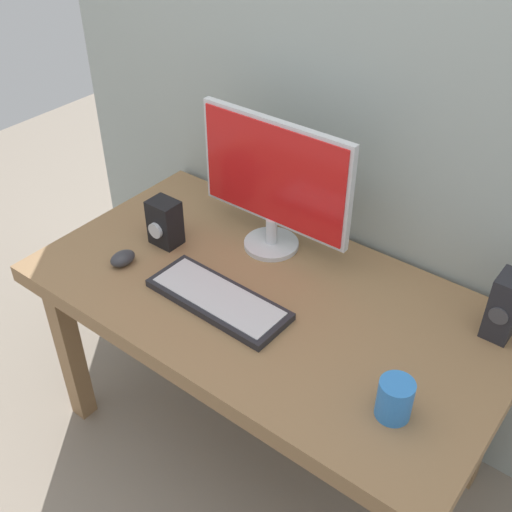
# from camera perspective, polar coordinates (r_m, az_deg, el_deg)

# --- Properties ---
(ground_plane) EXTENTS (6.00, 6.00, 0.00)m
(ground_plane) POSITION_cam_1_polar(r_m,az_deg,el_deg) (2.33, 0.80, -16.77)
(ground_plane) COLOR gray
(desk) EXTENTS (1.42, 0.77, 0.70)m
(desk) POSITION_cam_1_polar(r_m,az_deg,el_deg) (1.87, 0.96, -5.41)
(desk) COLOR #936D47
(desk) RESTS_ON ground_plane
(monitor) EXTENTS (0.53, 0.18, 0.43)m
(monitor) POSITION_cam_1_polar(r_m,az_deg,el_deg) (1.88, 1.67, 6.93)
(monitor) COLOR silver
(monitor) RESTS_ON desk
(keyboard_primary) EXTENTS (0.44, 0.17, 0.03)m
(keyboard_primary) POSITION_cam_1_polar(r_m,az_deg,el_deg) (1.78, -3.51, -3.98)
(keyboard_primary) COLOR #232328
(keyboard_primary) RESTS_ON desk
(mouse) EXTENTS (0.06, 0.09, 0.04)m
(mouse) POSITION_cam_1_polar(r_m,az_deg,el_deg) (1.96, -12.19, -0.21)
(mouse) COLOR #333338
(mouse) RESTS_ON desk
(speaker_right) EXTENTS (0.07, 0.10, 0.19)m
(speaker_right) POSITION_cam_1_polar(r_m,az_deg,el_deg) (1.76, 21.97, -4.32)
(speaker_right) COLOR #232328
(speaker_right) RESTS_ON desk
(audio_controller) EXTENTS (0.09, 0.09, 0.15)m
(audio_controller) POSITION_cam_1_polar(r_m,az_deg,el_deg) (1.99, -8.41, 3.06)
(audio_controller) COLOR black
(audio_controller) RESTS_ON desk
(coffee_mug) EXTENTS (0.08, 0.08, 0.11)m
(coffee_mug) POSITION_cam_1_polar(r_m,az_deg,el_deg) (1.50, 12.67, -12.74)
(coffee_mug) COLOR #337FD8
(coffee_mug) RESTS_ON desk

